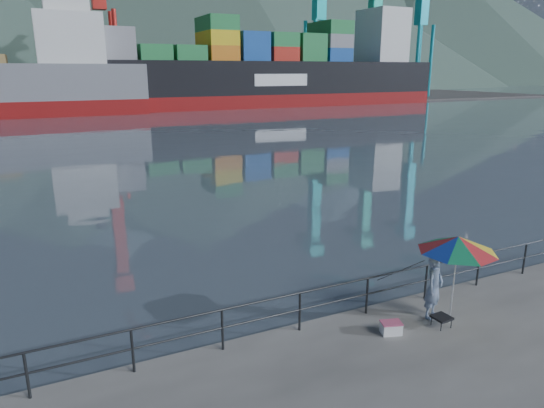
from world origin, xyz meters
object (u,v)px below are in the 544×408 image
at_px(fisherman, 434,287).
at_px(beach_umbrella, 458,244).
at_px(container_ship, 276,72).
at_px(cooler_bag, 391,328).

relative_size(fisherman, beach_umbrella, 0.72).
bearing_deg(beach_umbrella, fisherman, 113.32).
relative_size(beach_umbrella, container_ship, 0.04).
bearing_deg(fisherman, beach_umbrella, -88.46).
bearing_deg(fisherman, container_ship, 45.25).
bearing_deg(beach_umbrella, cooler_bag, 172.26).
relative_size(fisherman, container_ship, 0.03).
xyz_separation_m(beach_umbrella, container_ship, (31.06, 74.19, 3.66)).
height_order(cooler_bag, container_ship, container_ship).
xyz_separation_m(fisherman, cooler_bag, (-1.49, -0.21, -0.70)).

